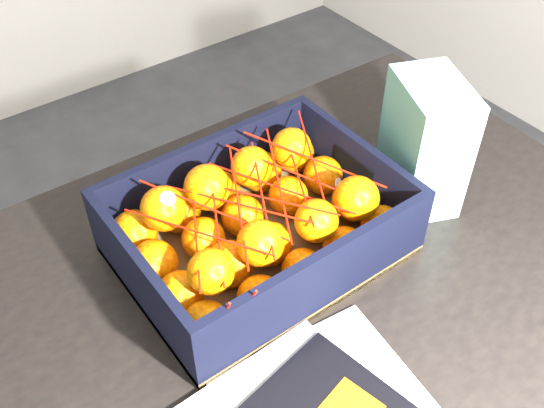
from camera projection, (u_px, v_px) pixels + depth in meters
table at (256, 382)px, 0.82m from camera, size 1.22×0.83×0.75m
produce_crate at (259, 233)px, 0.83m from camera, size 0.36×0.27×0.11m
clementine_heap at (255, 221)px, 0.82m from camera, size 0.34×0.25×0.11m
mesh_net at (257, 202)px, 0.78m from camera, size 0.29×0.24×0.09m
retail_carton at (425, 143)px, 0.87m from camera, size 0.13×0.15×0.19m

